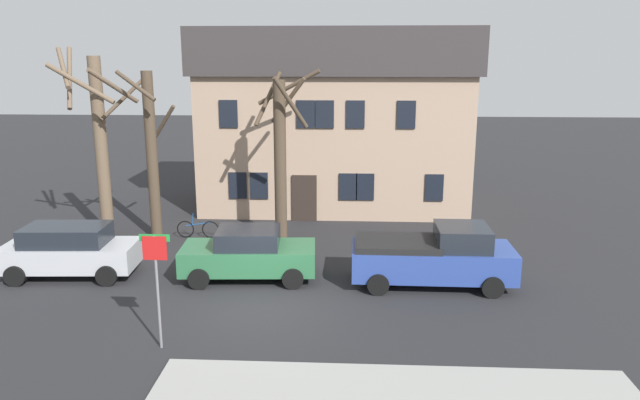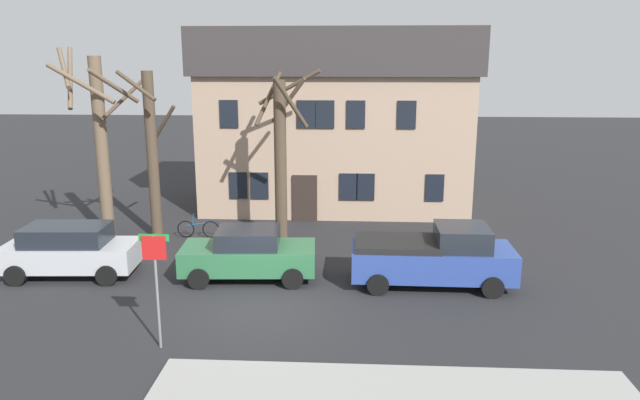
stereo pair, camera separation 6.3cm
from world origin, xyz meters
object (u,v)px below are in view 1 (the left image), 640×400
object	(u,v)px
building_main	(335,118)
car_silver_wagon	(70,250)
bicycle_leaning	(198,229)
tree_bare_near	(98,139)
tree_bare_mid	(151,151)
pickup_truck_blue	(434,256)
car_green_sedan	(249,254)
tree_bare_far	(281,152)
street_sign_pole	(156,270)

from	to	relation	value
building_main	car_silver_wagon	size ratio (longest dim) A/B	2.91
building_main	bicycle_leaning	distance (m)	8.95
tree_bare_near	tree_bare_mid	world-z (taller)	tree_bare_near
building_main	bicycle_leaning	size ratio (longest dim) A/B	7.37
car_silver_wagon	pickup_truck_blue	size ratio (longest dim) A/B	0.86
car_green_sedan	bicycle_leaning	size ratio (longest dim) A/B	2.57
car_silver_wagon	bicycle_leaning	distance (m)	5.58
building_main	car_silver_wagon	world-z (taller)	building_main
building_main	car_silver_wagon	distance (m)	13.97
tree_bare_near	bicycle_leaning	bearing A→B (deg)	1.77
bicycle_leaning	car_silver_wagon	bearing A→B (deg)	-124.60
tree_bare_far	car_green_sedan	size ratio (longest dim) A/B	1.50
tree_bare_near	pickup_truck_blue	distance (m)	13.86
car_green_sedan	tree_bare_near	bearing A→B (deg)	146.84
tree_bare_near	bicycle_leaning	size ratio (longest dim) A/B	4.35
tree_bare_near	car_green_sedan	distance (m)	8.57
tree_bare_near	building_main	bearing A→B (deg)	33.28
pickup_truck_blue	car_silver_wagon	bearing A→B (deg)	179.40
car_silver_wagon	car_green_sedan	bearing A→B (deg)	0.99
tree_bare_mid	pickup_truck_blue	world-z (taller)	tree_bare_mid
tree_bare_mid	pickup_truck_blue	xyz separation A→B (m)	(10.67, -4.68, -2.64)
tree_bare_mid	car_green_sedan	bearing A→B (deg)	-43.94
car_green_sedan	tree_bare_far	bearing A→B (deg)	82.40
pickup_truck_blue	street_sign_pole	xyz separation A→B (m)	(-7.46, -4.75, 1.13)
tree_bare_near	tree_bare_mid	size ratio (longest dim) A/B	1.13
building_main	tree_bare_far	bearing A→B (deg)	-108.14
car_green_sedan	pickup_truck_blue	xyz separation A→B (m)	(6.05, -0.23, 0.10)
pickup_truck_blue	street_sign_pole	distance (m)	8.92
tree_bare_far	bicycle_leaning	bearing A→B (deg)	179.48
tree_bare_far	street_sign_pole	xyz separation A→B (m)	(-2.00, -9.42, -1.50)
building_main	car_green_sedan	distance (m)	11.24
tree_bare_far	car_silver_wagon	bearing A→B (deg)	-145.54
pickup_truck_blue	bicycle_leaning	world-z (taller)	pickup_truck_blue
tree_bare_mid	tree_bare_far	xyz separation A→B (m)	(5.21, -0.02, -0.00)
bicycle_leaning	tree_bare_near	bearing A→B (deg)	-178.23
building_main	tree_bare_near	size ratio (longest dim) A/B	1.69
car_green_sedan	pickup_truck_blue	distance (m)	6.06
building_main	car_green_sedan	xyz separation A→B (m)	(-2.54, -10.38, -3.48)
tree_bare_mid	car_green_sedan	world-z (taller)	tree_bare_mid
building_main	tree_bare_far	xyz separation A→B (m)	(-1.95, -5.95, -0.75)
car_green_sedan	building_main	bearing A→B (deg)	76.25
car_silver_wagon	pickup_truck_blue	world-z (taller)	pickup_truck_blue
pickup_truck_blue	tree_bare_near	bearing A→B (deg)	160.18
tree_bare_far	car_silver_wagon	xyz separation A→B (m)	(-6.61, -4.54, -2.67)
car_green_sedan	bicycle_leaning	xyz separation A→B (m)	(-2.87, 4.47, -0.49)
building_main	tree_bare_mid	xyz separation A→B (m)	(-7.16, -5.93, -0.74)
tree_bare_mid	bicycle_leaning	distance (m)	3.67
tree_bare_far	pickup_truck_blue	bearing A→B (deg)	-40.51
tree_bare_mid	car_green_sedan	distance (m)	6.97
tree_bare_mid	car_silver_wagon	xyz separation A→B (m)	(-1.41, -4.55, -2.68)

